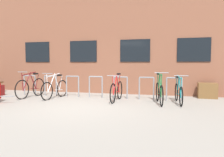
{
  "coord_description": "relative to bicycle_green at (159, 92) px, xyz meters",
  "views": [
    {
      "loc": [
        2.65,
        -6.36,
        1.35
      ],
      "look_at": [
        0.58,
        1.6,
        0.79
      ],
      "focal_mm": 35.37,
      "sensor_mm": 36.0,
      "label": 1
    }
  ],
  "objects": [
    {
      "name": "ground_plane",
      "position": [
        -2.34,
        -1.25,
        -0.39
      ],
      "size": [
        42.0,
        42.0,
        0.0
      ],
      "primitive_type": "plane",
      "color": "#9E998E"
    },
    {
      "name": "storefront_building",
      "position": [
        -2.34,
        4.99,
        2.43
      ],
      "size": [
        28.0,
        6.13,
        5.63
      ],
      "color": "brown",
      "rests_on": "ground"
    },
    {
      "name": "bike_rack",
      "position": [
        -2.5,
        0.65,
        0.13
      ],
      "size": [
        6.59,
        0.05,
        0.86
      ],
      "color": "gray",
      "rests_on": "ground"
    },
    {
      "name": "bicycle_green",
      "position": [
        0.0,
        0.0,
        0.0
      ],
      "size": [
        0.46,
        1.69,
        1.09
      ],
      "color": "black",
      "rests_on": "ground"
    },
    {
      "name": "bicycle_red",
      "position": [
        -1.52,
        0.1,
        -0.01
      ],
      "size": [
        0.44,
        1.69,
        1.01
      ],
      "color": "black",
      "rests_on": "ground"
    },
    {
      "name": "bicycle_white",
      "position": [
        -3.99,
        0.09,
        -0.01
      ],
      "size": [
        0.44,
        1.67,
        1.02
      ],
      "color": "black",
      "rests_on": "ground"
    },
    {
      "name": "bicycle_maroon",
      "position": [
        -5.05,
        0.08,
        0.02
      ],
      "size": [
        0.44,
        1.74,
        1.07
      ],
      "color": "black",
      "rests_on": "ground"
    },
    {
      "name": "bicycle_teal",
      "position": [
        0.64,
        0.2,
        -0.02
      ],
      "size": [
        0.44,
        1.74,
        1.0
      ],
      "color": "black",
      "rests_on": "ground"
    },
    {
      "name": "backpack",
      "position": [
        -6.65,
        0.23,
        -0.17
      ],
      "size": [
        0.29,
        0.22,
        0.44
      ],
      "primitive_type": "cube",
      "rotation": [
        0.0,
        0.0,
        -0.08
      ],
      "color": "maroon",
      "rests_on": "ground"
    },
    {
      "name": "planter_box",
      "position": [
        1.77,
        1.6,
        -0.09
      ],
      "size": [
        0.7,
        0.44,
        0.6
      ],
      "primitive_type": "cube",
      "color": "brown",
      "rests_on": "ground"
    }
  ]
}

